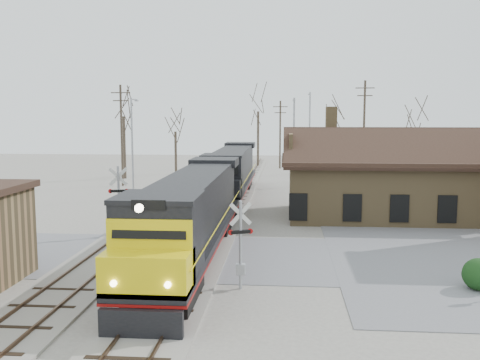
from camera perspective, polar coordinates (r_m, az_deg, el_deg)
The scene contains 21 objects.
ground at distance 28.06m, azimuth -4.83°, elevation -8.13°, with size 140.00×140.00×0.00m, color #9E998F.
road at distance 28.06m, azimuth -4.83°, elevation -8.10°, with size 60.00×9.00×0.03m, color slate.
track_main at distance 42.58m, azimuth -1.46°, elevation -2.81°, with size 3.40×90.00×0.24m.
track_siding at distance 43.29m, azimuth -7.40°, elevation -2.71°, with size 3.40×90.00×0.24m.
depot at distance 39.72m, azimuth 15.50°, elevation -0.36°, with size 15.20×9.31×7.90m.
locomotive_lead at distance 26.51m, azimuth -5.26°, elevation -3.84°, with size 2.99×20.03×4.45m.
locomotive_trailing at distance 46.44m, azimuth -0.90°, elevation 0.83°, with size 2.99×20.03×4.21m.
crossbuck_near at distance 22.49m, azimuth 0.06°, elevation -7.20°, with size 1.02×0.50×3.77m.
crossbuck_far at distance 32.89m, azimuth -12.79°, elevation -2.50°, with size 1.19×0.40×4.26m.
hedge_a at distance 24.74m, azimuth 24.12°, elevation -9.17°, with size 1.36×1.36×1.36m, color black.
streetlight_a at distance 46.83m, azimuth -11.38°, elevation 3.90°, with size 0.25×2.04×8.73m.
streetlight_b at distance 50.85m, azimuth 5.75°, elevation 4.32°, with size 0.25×2.04×8.90m.
streetlight_c at distance 59.39m, azimuth 7.42°, elevation 5.11°, with size 0.25×2.04×9.78m.
utility_pole_a at distance 56.19m, azimuth -12.52°, elevation 4.86°, with size 2.00×0.24×10.34m.
utility_pole_b at distance 73.16m, azimuth 4.30°, elevation 5.00°, with size 2.00×0.24×9.19m.
utility_pole_c at distance 58.70m, azimuth 13.08°, elevation 5.22°, with size 2.00×0.24×10.92m.
tree_a at distance 62.68m, azimuth -12.33°, elevation 7.72°, with size 4.76×4.76×11.66m.
tree_b at distance 66.40m, azimuth -6.91°, elevation 5.88°, with size 3.51×3.51×8.59m.
tree_c at distance 75.99m, azimuth 1.95°, elevation 8.30°, with size 5.20×5.20×12.75m.
tree_d at distance 69.19m, azimuth 10.10°, elevation 6.37°, with size 3.85×3.85×9.44m.
tree_e at distance 65.70m, azimuth 18.16°, elevation 6.04°, with size 3.80×3.80×9.32m.
Camera 1 is at (4.58, -26.71, 7.29)m, focal length 40.00 mm.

